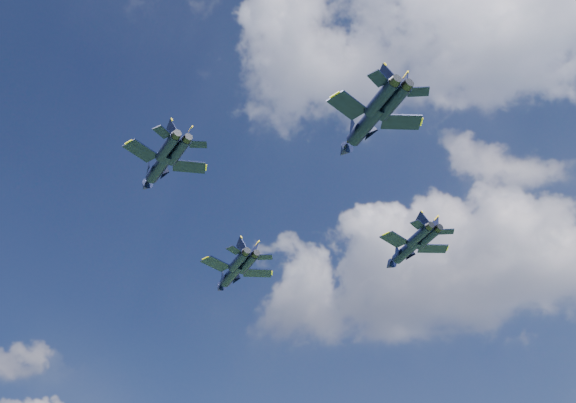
# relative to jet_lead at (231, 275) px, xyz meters

# --- Properties ---
(jet_lead) EXTENTS (14.79, 13.41, 3.85)m
(jet_lead) POSITION_rel_jet_lead_xyz_m (0.00, 0.00, 0.00)
(jet_lead) COLOR black
(jet_left) EXTENTS (14.32, 11.74, 3.60)m
(jet_left) POSITION_rel_jet_lead_xyz_m (4.47, -29.05, 1.09)
(jet_left) COLOR black
(jet_right) EXTENTS (13.76, 12.92, 3.63)m
(jet_right) POSITION_rel_jet_lead_xyz_m (28.86, 3.93, -0.28)
(jet_right) COLOR black
(jet_slot) EXTENTS (14.93, 13.89, 3.93)m
(jet_slot) POSITION_rel_jet_lead_xyz_m (32.79, -26.43, 0.55)
(jet_slot) COLOR black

